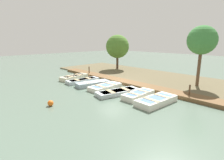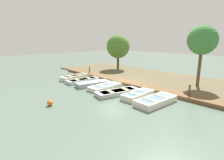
{
  "view_description": "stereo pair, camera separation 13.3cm",
  "coord_description": "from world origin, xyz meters",
  "px_view_note": "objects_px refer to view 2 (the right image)",
  "views": [
    {
      "loc": [
        10.77,
        11.11,
        4.0
      ],
      "look_at": [
        0.68,
        0.59,
        0.65
      ],
      "focal_mm": 28.0,
      "sensor_mm": 36.0,
      "label": 1
    },
    {
      "loc": [
        10.67,
        11.2,
        4.0
      ],
      "look_at": [
        0.68,
        0.59,
        0.65
      ],
      "focal_mm": 28.0,
      "sensor_mm": 36.0,
      "label": 2
    }
  ],
  "objects_px": {
    "mooring_post_near": "(90,71)",
    "park_tree_left": "(202,41)",
    "park_tree_far_left": "(118,47)",
    "mooring_post_far": "(189,92)",
    "rowboat_4": "(118,92)",
    "buoy": "(50,103)",
    "rowboat_0": "(74,77)",
    "rowboat_5": "(138,95)",
    "rowboat_1": "(83,80)",
    "rowboat_6": "(156,101)",
    "rowboat_3": "(105,87)",
    "rowboat_2": "(93,84)"
  },
  "relations": [
    {
      "from": "rowboat_2",
      "to": "rowboat_6",
      "type": "height_order",
      "value": "rowboat_6"
    },
    {
      "from": "rowboat_2",
      "to": "park_tree_left",
      "type": "relative_size",
      "value": 0.61
    },
    {
      "from": "mooring_post_far",
      "to": "rowboat_3",
      "type": "bearing_deg",
      "value": -66.85
    },
    {
      "from": "rowboat_1",
      "to": "park_tree_left",
      "type": "bearing_deg",
      "value": 130.9
    },
    {
      "from": "rowboat_0",
      "to": "rowboat_5",
      "type": "height_order",
      "value": "rowboat_0"
    },
    {
      "from": "mooring_post_near",
      "to": "park_tree_left",
      "type": "xyz_separation_m",
      "value": [
        -3.54,
        10.76,
        3.43
      ]
    },
    {
      "from": "rowboat_1",
      "to": "rowboat_5",
      "type": "height_order",
      "value": "rowboat_5"
    },
    {
      "from": "rowboat_4",
      "to": "park_tree_far_left",
      "type": "bearing_deg",
      "value": -122.33
    },
    {
      "from": "park_tree_far_left",
      "to": "rowboat_1",
      "type": "bearing_deg",
      "value": 19.61
    },
    {
      "from": "mooring_post_near",
      "to": "rowboat_2",
      "type": "bearing_deg",
      "value": 57.17
    },
    {
      "from": "rowboat_1",
      "to": "rowboat_4",
      "type": "relative_size",
      "value": 0.92
    },
    {
      "from": "rowboat_0",
      "to": "park_tree_left",
      "type": "distance_m",
      "value": 12.32
    },
    {
      "from": "rowboat_5",
      "to": "mooring_post_near",
      "type": "distance_m",
      "value": 9.26
    },
    {
      "from": "rowboat_5",
      "to": "park_tree_left",
      "type": "bearing_deg",
      "value": 161.01
    },
    {
      "from": "rowboat_0",
      "to": "park_tree_far_left",
      "type": "distance_m",
      "value": 7.97
    },
    {
      "from": "mooring_post_far",
      "to": "rowboat_0",
      "type": "bearing_deg",
      "value": -77.53
    },
    {
      "from": "rowboat_3",
      "to": "buoy",
      "type": "bearing_deg",
      "value": 3.29
    },
    {
      "from": "rowboat_0",
      "to": "rowboat_1",
      "type": "relative_size",
      "value": 0.97
    },
    {
      "from": "mooring_post_far",
      "to": "park_tree_left",
      "type": "distance_m",
      "value": 5.0
    },
    {
      "from": "rowboat_0",
      "to": "rowboat_2",
      "type": "relative_size",
      "value": 1.01
    },
    {
      "from": "park_tree_far_left",
      "to": "park_tree_left",
      "type": "xyz_separation_m",
      "value": [
        1.4,
        11.03,
        0.82
      ]
    },
    {
      "from": "rowboat_5",
      "to": "park_tree_left",
      "type": "height_order",
      "value": "park_tree_left"
    },
    {
      "from": "rowboat_1",
      "to": "buoy",
      "type": "relative_size",
      "value": 9.05
    },
    {
      "from": "rowboat_6",
      "to": "mooring_post_near",
      "type": "relative_size",
      "value": 2.96
    },
    {
      "from": "rowboat_6",
      "to": "buoy",
      "type": "relative_size",
      "value": 8.42
    },
    {
      "from": "rowboat_3",
      "to": "park_tree_far_left",
      "type": "relative_size",
      "value": 0.64
    },
    {
      "from": "rowboat_4",
      "to": "buoy",
      "type": "bearing_deg",
      "value": -1.51
    },
    {
      "from": "rowboat_6",
      "to": "park_tree_far_left",
      "type": "distance_m",
      "value": 13.42
    },
    {
      "from": "rowboat_3",
      "to": "rowboat_6",
      "type": "xyz_separation_m",
      "value": [
        -0.07,
        4.88,
        0.03
      ]
    },
    {
      "from": "rowboat_0",
      "to": "rowboat_3",
      "type": "relative_size",
      "value": 1.06
    },
    {
      "from": "rowboat_0",
      "to": "buoy",
      "type": "distance_m",
      "value": 7.57
    },
    {
      "from": "rowboat_2",
      "to": "mooring_post_far",
      "type": "bearing_deg",
      "value": 122.1
    },
    {
      "from": "park_tree_far_left",
      "to": "mooring_post_far",
      "type": "bearing_deg",
      "value": 67.35
    },
    {
      "from": "rowboat_1",
      "to": "rowboat_6",
      "type": "height_order",
      "value": "rowboat_6"
    },
    {
      "from": "rowboat_0",
      "to": "rowboat_5",
      "type": "distance_m",
      "value": 8.31
    },
    {
      "from": "rowboat_5",
      "to": "mooring_post_far",
      "type": "height_order",
      "value": "mooring_post_far"
    },
    {
      "from": "rowboat_0",
      "to": "mooring_post_far",
      "type": "bearing_deg",
      "value": 92.37
    },
    {
      "from": "mooring_post_near",
      "to": "park_tree_left",
      "type": "relative_size",
      "value": 0.2
    },
    {
      "from": "rowboat_4",
      "to": "mooring_post_near",
      "type": "bearing_deg",
      "value": -97.85
    },
    {
      "from": "rowboat_1",
      "to": "mooring_post_far",
      "type": "distance_m",
      "value": 9.53
    },
    {
      "from": "rowboat_6",
      "to": "park_tree_left",
      "type": "height_order",
      "value": "park_tree_left"
    },
    {
      "from": "rowboat_0",
      "to": "rowboat_6",
      "type": "xyz_separation_m",
      "value": [
        0.05,
        9.88,
        -0.0
      ]
    },
    {
      "from": "rowboat_2",
      "to": "mooring_post_far",
      "type": "height_order",
      "value": "mooring_post_far"
    },
    {
      "from": "rowboat_4",
      "to": "buoy",
      "type": "height_order",
      "value": "buoy"
    },
    {
      "from": "rowboat_6",
      "to": "park_tree_left",
      "type": "bearing_deg",
      "value": -178.45
    },
    {
      "from": "rowboat_5",
      "to": "rowboat_6",
      "type": "xyz_separation_m",
      "value": [
        0.15,
        1.57,
        0.0
      ]
    },
    {
      "from": "rowboat_0",
      "to": "rowboat_4",
      "type": "xyz_separation_m",
      "value": [
        0.39,
        6.77,
        -0.05
      ]
    },
    {
      "from": "mooring_post_near",
      "to": "rowboat_5",
      "type": "bearing_deg",
      "value": 75.52
    },
    {
      "from": "rowboat_4",
      "to": "rowboat_6",
      "type": "height_order",
      "value": "rowboat_6"
    },
    {
      "from": "buoy",
      "to": "mooring_post_far",
      "type": "bearing_deg",
      "value": 144.6
    }
  ]
}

